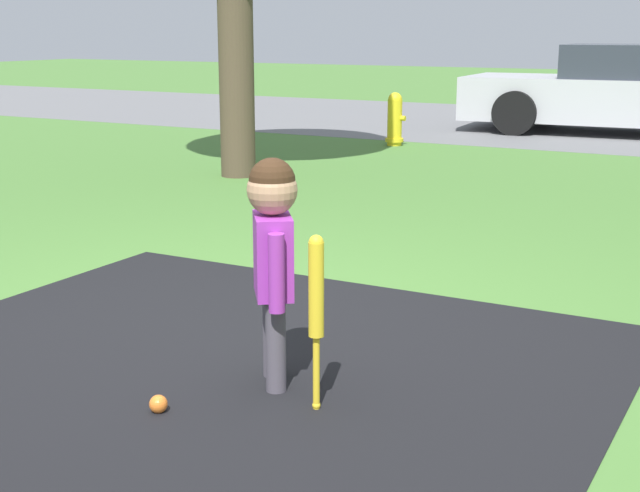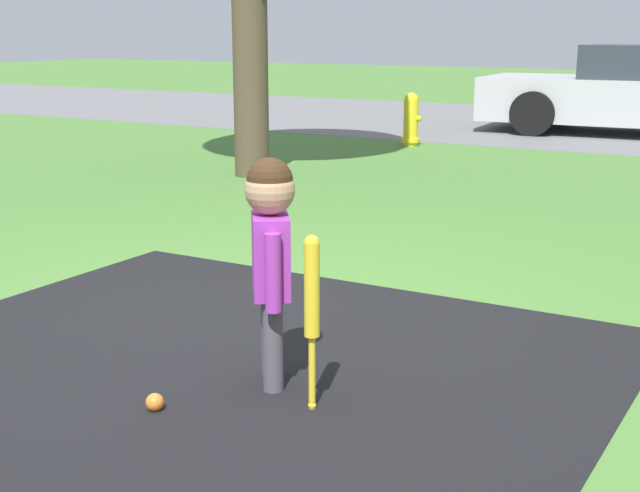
% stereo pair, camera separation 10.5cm
% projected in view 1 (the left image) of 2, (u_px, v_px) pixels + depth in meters
% --- Properties ---
extents(ground_plane, '(60.00, 60.00, 0.00)m').
position_uv_depth(ground_plane, '(226.00, 326.00, 4.49)').
color(ground_plane, '#477533').
extents(street_strip, '(40.00, 6.00, 0.01)m').
position_uv_depth(street_strip, '(620.00, 128.00, 13.33)').
color(street_strip, slate).
rests_on(street_strip, ground).
extents(child, '(0.27, 0.33, 0.96)m').
position_uv_depth(child, '(273.00, 240.00, 3.61)').
color(child, '#4C4751').
rests_on(child, ground).
extents(baseball_bat, '(0.06, 0.06, 0.71)m').
position_uv_depth(baseball_bat, '(316.00, 298.00, 3.40)').
color(baseball_bat, yellow).
rests_on(baseball_bat, ground).
extents(sports_ball, '(0.07, 0.07, 0.07)m').
position_uv_depth(sports_ball, '(158.00, 404.00, 3.47)').
color(sports_ball, orange).
rests_on(sports_ball, ground).
extents(fire_hydrant, '(0.26, 0.23, 0.67)m').
position_uv_depth(fire_hydrant, '(395.00, 120.00, 11.35)').
color(fire_hydrant, yellow).
rests_on(fire_hydrant, ground).
extents(parked_car, '(4.55, 2.01, 1.25)m').
position_uv_depth(parked_car, '(631.00, 92.00, 12.49)').
color(parked_car, '#B7B7BC').
rests_on(parked_car, ground).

